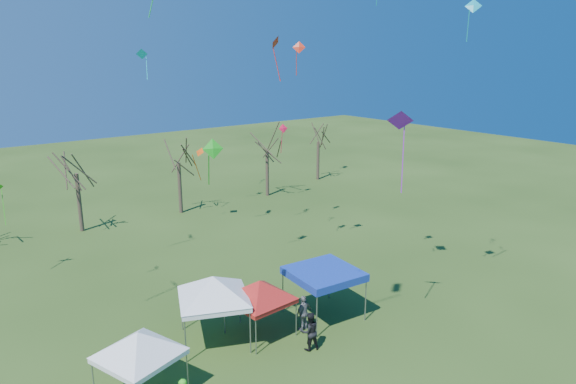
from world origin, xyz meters
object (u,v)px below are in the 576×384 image
tree_3 (177,144)px  person_grey (304,313)px  tree_5 (318,128)px  tent_white_west (138,337)px  tree_2 (74,152)px  tent_red (260,284)px  tree_4 (267,134)px  tent_blue (324,274)px  tent_white_mid (213,281)px  person_dark (310,331)px

tree_3 → person_grey: size_ratio=4.27×
tree_5 → tent_white_west: bearing=-141.5°
tree_2 → tent_red: tree_2 is taller
tree_4 → person_grey: 26.27m
tree_3 → tree_4: bearing=-0.3°
tent_white_west → tent_red: tent_white_west is taller
tree_2 → tent_blue: 23.04m
tree_5 → tree_3: bearing=-173.5°
tree_3 → tree_5: 17.81m
tree_3 → tent_white_mid: tree_3 is taller
tree_4 → tree_3: bearing=179.7°
tree_3 → tent_white_west: tree_3 is taller
tree_3 → tent_blue: bearing=-96.4°
tree_5 → tent_white_west: size_ratio=2.01×
tree_3 → person_grey: tree_3 is taller
tree_2 → tent_white_mid: bearing=-89.5°
tent_white_west → person_dark: tent_white_west is taller
tree_3 → tent_white_west: bearing=-119.8°
tent_white_mid → tent_blue: bearing=-13.3°
person_grey → tent_white_mid: bearing=-32.4°
tent_red → person_grey: 2.84m
tent_blue → tree_2: bearing=105.3°
tree_2 → person_grey: bearing=-79.2°
tree_3 → person_dark: 24.65m
tree_2 → tree_5: (26.09, 1.69, -0.56)m
person_grey → tree_2: bearing=-87.7°
tree_5 → tent_white_mid: tree_5 is taller
tree_2 → tree_3: (8.40, -0.33, -0.21)m
tree_4 → tent_white_west: 31.39m
tree_4 → tent_blue: tree_4 is taller
tree_2 → tent_blue: bearing=-74.7°
tent_white_mid → tree_3: bearing=67.9°
tree_4 → tent_blue: 24.79m
tree_2 → person_grey: tree_2 is taller
tree_5 → tree_2: bearing=-176.3°
tent_white_mid → tent_red: (2.08, -0.85, -0.46)m
tree_5 → tent_red: bearing=-135.9°
person_dark → tree_2: bearing=-65.3°
tree_3 → tent_red: size_ratio=2.08×
tree_3 → tent_red: tree_3 is taller
tree_4 → person_grey: size_ratio=4.26×
tree_5 → tent_red: tree_5 is taller
tent_white_mid → tree_4: bearing=49.0°
person_grey → tree_3: bearing=-109.1°
tree_5 → tent_blue: bearing=-130.4°
tent_white_west → person_dark: (7.65, -1.41, -1.84)m
tree_2 → person_grey: size_ratio=4.42×
tree_4 → tree_2: bearing=178.8°
tent_white_west → person_grey: (8.57, 0.16, -1.85)m
tree_5 → tent_white_mid: (-25.89, -22.23, -2.56)m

